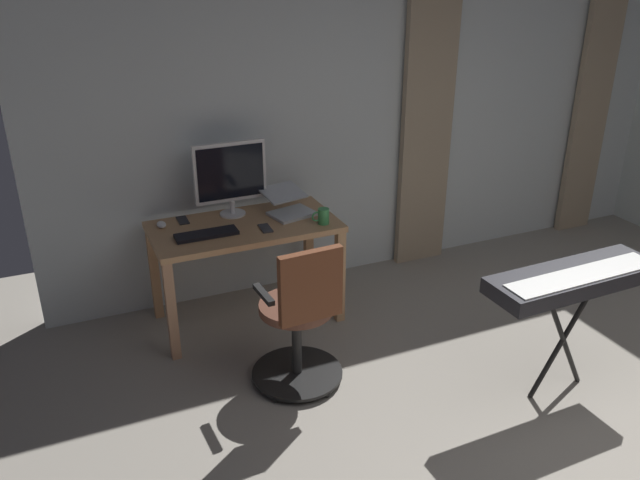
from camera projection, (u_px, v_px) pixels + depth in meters
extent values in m
cube|color=silver|center=(386.00, 105.00, 5.01)|extent=(5.33, 0.10, 2.64)
cube|color=tan|center=(592.00, 100.00, 5.70)|extent=(0.36, 0.06, 2.41)
cube|color=tan|center=(427.00, 119.00, 5.08)|extent=(0.43, 0.06, 2.41)
cube|color=tan|center=(244.00, 227.00, 4.38)|extent=(1.25, 0.64, 0.04)
cube|color=tan|center=(340.00, 277.00, 4.51)|extent=(0.06, 0.06, 0.69)
cube|color=tan|center=(172.00, 311.00, 4.09)|extent=(0.06, 0.06, 0.69)
cube|color=tan|center=(308.00, 245.00, 4.98)|extent=(0.06, 0.06, 0.69)
cube|color=tan|center=(155.00, 273.00, 4.56)|extent=(0.06, 0.06, 0.69)
cylinder|color=black|center=(297.00, 373.00, 4.01)|extent=(0.56, 0.56, 0.02)
sphere|color=black|center=(334.00, 364.00, 4.12)|extent=(0.05, 0.05, 0.05)
sphere|color=black|center=(293.00, 351.00, 4.24)|extent=(0.05, 0.05, 0.05)
sphere|color=black|center=(257.00, 371.00, 4.05)|extent=(0.05, 0.05, 0.05)
sphere|color=black|center=(276.00, 398.00, 3.80)|extent=(0.05, 0.05, 0.05)
sphere|color=black|center=(327.00, 393.00, 3.85)|extent=(0.05, 0.05, 0.05)
cylinder|color=black|center=(297.00, 342.00, 3.92)|extent=(0.06, 0.06, 0.44)
cylinder|color=brown|center=(296.00, 307.00, 3.81)|extent=(0.46, 0.46, 0.05)
cube|color=brown|center=(311.00, 286.00, 3.55)|extent=(0.38, 0.07, 0.42)
cube|color=black|center=(264.00, 294.00, 3.68)|extent=(0.05, 0.24, 0.03)
cube|color=black|center=(326.00, 280.00, 3.84)|extent=(0.05, 0.24, 0.03)
cylinder|color=white|center=(233.00, 214.00, 4.54)|extent=(0.18, 0.18, 0.01)
cylinder|color=white|center=(232.00, 207.00, 4.51)|extent=(0.04, 0.04, 0.09)
cube|color=white|center=(230.00, 172.00, 4.41)|extent=(0.50, 0.03, 0.41)
cube|color=black|center=(231.00, 173.00, 4.40)|extent=(0.46, 0.01, 0.37)
cube|color=black|center=(207.00, 234.00, 4.20)|extent=(0.40, 0.13, 0.02)
cube|color=#B7BCC1|center=(292.00, 214.00, 4.52)|extent=(0.34, 0.29, 0.02)
cube|color=#B7BCC1|center=(283.00, 193.00, 4.56)|extent=(0.33, 0.28, 0.06)
ellipsoid|color=white|center=(161.00, 225.00, 4.32)|extent=(0.06, 0.10, 0.04)
cube|color=#333338|center=(266.00, 228.00, 4.30)|extent=(0.08, 0.15, 0.01)
cube|color=#232328|center=(183.00, 220.00, 4.43)|extent=(0.07, 0.14, 0.01)
cylinder|color=#3D9951|center=(323.00, 216.00, 4.37)|extent=(0.08, 0.08, 0.11)
torus|color=#3D9951|center=(317.00, 217.00, 4.35)|extent=(0.07, 0.01, 0.07)
cylinder|color=black|center=(563.00, 339.00, 3.78)|extent=(0.40, 0.04, 0.71)
cylinder|color=black|center=(563.00, 339.00, 3.78)|extent=(0.40, 0.04, 0.71)
cube|color=#232328|center=(574.00, 278.00, 3.61)|extent=(1.05, 0.34, 0.09)
cube|color=white|center=(583.00, 275.00, 3.55)|extent=(0.96, 0.20, 0.01)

